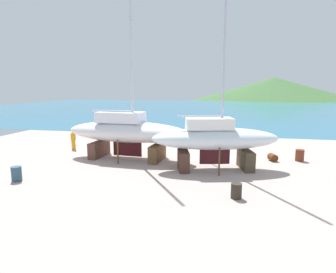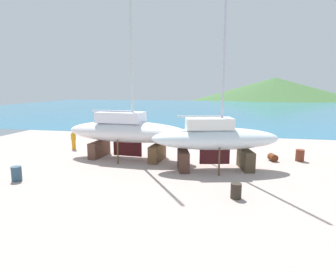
% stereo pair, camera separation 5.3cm
% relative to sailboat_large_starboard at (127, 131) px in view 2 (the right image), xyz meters
% --- Properties ---
extents(ground_plane, '(51.08, 51.08, 0.00)m').
position_rel_sailboat_large_starboard_xyz_m(ground_plane, '(6.96, -0.11, -2.28)').
color(ground_plane, '#AE9A91').
extents(sea_water, '(141.56, 89.71, 0.01)m').
position_rel_sailboat_large_starboard_xyz_m(sea_water, '(6.96, 57.51, -2.28)').
color(sea_water, teal).
rests_on(sea_water, ground).
extents(headland_hill, '(146.16, 146.16, 20.77)m').
position_rel_sailboat_large_starboard_xyz_m(headland_hill, '(29.72, 131.18, -2.28)').
color(headland_hill, '#3E6436').
rests_on(headland_hill, ground).
extents(sailboat_large_starboard, '(10.52, 4.02, 16.99)m').
position_rel_sailboat_large_starboard_xyz_m(sailboat_large_starboard, '(0.00, 0.00, 0.00)').
color(sailboat_large_starboard, brown).
rests_on(sailboat_large_starboard, ground).
extents(sailboat_far_slipway, '(9.44, 4.96, 15.25)m').
position_rel_sailboat_large_starboard_xyz_m(sailboat_far_slipway, '(7.19, -1.73, -0.05)').
color(sailboat_far_slipway, '#493C2B').
rests_on(sailboat_far_slipway, ground).
extents(worker, '(0.50, 0.40, 1.75)m').
position_rel_sailboat_large_starboard_xyz_m(worker, '(-6.17, 2.38, -1.37)').
color(worker, orange).
rests_on(worker, ground).
extents(barrel_rust_mid, '(0.80, 0.80, 0.78)m').
position_rel_sailboat_large_starboard_xyz_m(barrel_rust_mid, '(6.14, 7.25, -1.90)').
color(barrel_rust_mid, '#5D2A16').
rests_on(barrel_rust_mid, ground).
extents(barrel_ochre, '(0.71, 0.71, 0.81)m').
position_rel_sailboat_large_starboard_xyz_m(barrel_ochre, '(8.63, -7.14, -1.88)').
color(barrel_ochre, '#322A20').
rests_on(barrel_ochre, ground).
extents(barrel_tipped_right, '(0.57, 0.81, 0.54)m').
position_rel_sailboat_large_starboard_xyz_m(barrel_tipped_right, '(3.88, 7.95, -2.01)').
color(barrel_tipped_right, brown).
rests_on(barrel_tipped_right, ground).
extents(barrel_by_slipway, '(0.72, 0.72, 0.93)m').
position_rel_sailboat_large_starboard_xyz_m(barrel_by_slipway, '(13.77, 2.01, -1.82)').
color(barrel_by_slipway, brown).
rests_on(barrel_by_slipway, ground).
extents(barrel_tipped_left, '(0.72, 0.72, 0.92)m').
position_rel_sailboat_large_starboard_xyz_m(barrel_tipped_left, '(-4.83, -6.96, -1.82)').
color(barrel_tipped_left, '#304E62').
rests_on(barrel_tipped_left, ground).
extents(barrel_blue_faded, '(0.78, 0.90, 0.57)m').
position_rel_sailboat_large_starboard_xyz_m(barrel_blue_faded, '(11.68, 1.61, -2.00)').
color(barrel_blue_faded, '#5A2911').
rests_on(barrel_blue_faded, ground).
extents(timber_short_cross, '(0.36, 1.33, 0.12)m').
position_rel_sailboat_large_starboard_xyz_m(timber_short_cross, '(-1.38, 7.99, -2.22)').
color(timber_short_cross, brown).
rests_on(timber_short_cross, ground).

